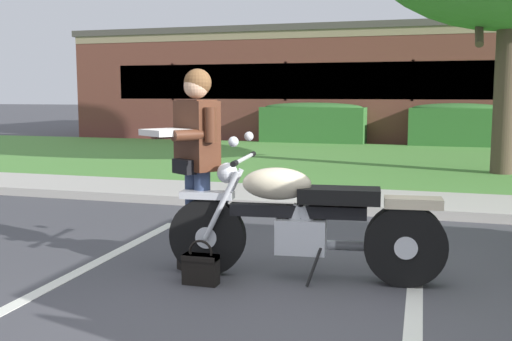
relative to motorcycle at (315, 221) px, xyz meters
name	(u,v)px	position (x,y,z in m)	size (l,w,h in m)	color
ground_plane	(306,314)	(0.10, -0.78, -0.48)	(140.00, 140.00, 0.00)	#424247
curb_strip	(367,210)	(0.10, 2.80, -0.42)	(60.00, 0.20, 0.12)	#B7B2A8
concrete_walk	(374,200)	(0.10, 3.65, -0.44)	(60.00, 1.50, 0.08)	#B7B2A8
grass_lawn	(399,162)	(0.10, 8.66, -0.45)	(60.00, 8.52, 0.06)	#518E3D
stall_stripe_0	(65,279)	(-1.94, -0.58, -0.48)	(0.12, 4.40, 0.01)	silver
stall_stripe_1	(414,314)	(0.81, -0.58, -0.48)	(0.12, 4.40, 0.01)	silver
motorcycle	(315,221)	(0.00, 0.00, 0.00)	(2.24, 0.82, 1.18)	black
rider_person	(195,153)	(-1.02, -0.02, 0.53)	(0.61, 0.67, 1.70)	black
handbag	(201,266)	(-0.83, -0.38, -0.34)	(0.28, 0.13, 0.36)	black
hedge_left	(313,122)	(-2.72, 13.13, 0.17)	(3.11, 0.90, 1.24)	#336B2D
hedge_center_left	(457,124)	(1.38, 13.13, 0.17)	(2.62, 0.90, 1.24)	#336B2D
brick_building	(418,85)	(0.11, 18.21, 1.33)	(22.60, 9.32, 3.62)	brown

